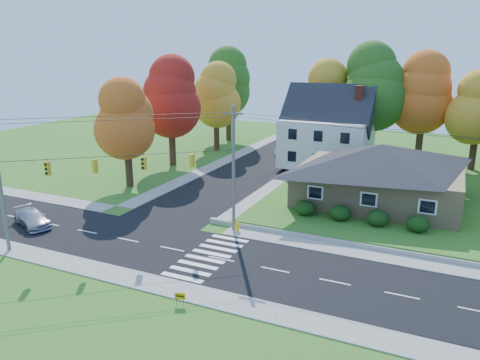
% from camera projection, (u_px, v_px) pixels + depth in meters
% --- Properties ---
extents(ground, '(120.00, 120.00, 0.00)m').
position_uv_depth(ground, '(221.00, 259.00, 32.45)').
color(ground, '#3D7923').
extents(road_main, '(90.00, 8.00, 0.02)m').
position_uv_depth(road_main, '(221.00, 259.00, 32.45)').
color(road_main, black).
rests_on(road_main, ground).
extents(road_cross, '(8.00, 44.00, 0.02)m').
position_uv_depth(road_cross, '(258.00, 166.00, 58.41)').
color(road_cross, black).
rests_on(road_cross, ground).
extents(sidewalk_north, '(90.00, 2.00, 0.08)m').
position_uv_depth(sidewalk_north, '(250.00, 234.00, 36.81)').
color(sidewalk_north, '#9C9A90').
rests_on(sidewalk_north, ground).
extents(sidewalk_south, '(90.00, 2.00, 0.08)m').
position_uv_depth(sidewalk_south, '(183.00, 291.00, 28.07)').
color(sidewalk_south, '#9C9A90').
rests_on(sidewalk_south, ground).
extents(lawn, '(30.00, 30.00, 0.50)m').
position_uv_depth(lawn, '(438.00, 196.00, 45.50)').
color(lawn, '#3D7923').
rests_on(lawn, ground).
extents(ranch_house, '(14.60, 10.60, 5.40)m').
position_uv_depth(ranch_house, '(379.00, 173.00, 42.33)').
color(ranch_house, tan).
rests_on(ranch_house, lawn).
extents(colonial_house, '(10.40, 8.40, 9.60)m').
position_uv_depth(colonial_house, '(328.00, 132.00, 55.68)').
color(colonial_house, silver).
rests_on(colonial_house, lawn).
extents(hedge_row, '(10.70, 1.70, 1.27)m').
position_uv_depth(hedge_row, '(359.00, 215.00, 37.69)').
color(hedge_row, '#163A10').
rests_on(hedge_row, lawn).
extents(traffic_infrastructure, '(38.10, 10.66, 10.00)m').
position_uv_depth(traffic_infrastructure, '(227.00, 183.00, 32.31)').
color(traffic_infrastructure, '#666059').
rests_on(traffic_infrastructure, ground).
extents(tree_lot_0, '(6.72, 6.72, 12.51)m').
position_uv_depth(tree_lot_0, '(325.00, 95.00, 60.74)').
color(tree_lot_0, '#3F2A19').
rests_on(tree_lot_0, lawn).
extents(tree_lot_1, '(7.84, 7.84, 14.60)m').
position_uv_depth(tree_lot_1, '(372.00, 87.00, 57.10)').
color(tree_lot_1, '#3F2A19').
rests_on(tree_lot_1, lawn).
extents(tree_lot_2, '(7.28, 7.28, 13.56)m').
position_uv_depth(tree_lot_2, '(424.00, 93.00, 55.73)').
color(tree_lot_2, '#3F2A19').
rests_on(tree_lot_2, lawn).
extents(tree_lot_3, '(6.16, 6.16, 11.47)m').
position_uv_depth(tree_lot_3, '(479.00, 108.00, 52.78)').
color(tree_lot_3, '#3F2A19').
rests_on(tree_lot_3, lawn).
extents(tree_west_0, '(6.16, 6.16, 11.47)m').
position_uv_depth(tree_west_0, '(126.00, 119.00, 47.87)').
color(tree_west_0, '#3F2A19').
rests_on(tree_west_0, ground).
extents(tree_west_1, '(7.28, 7.28, 13.56)m').
position_uv_depth(tree_west_1, '(170.00, 97.00, 56.67)').
color(tree_west_1, '#3F2A19').
rests_on(tree_west_1, ground).
extents(tree_west_2, '(6.72, 6.72, 12.51)m').
position_uv_depth(tree_west_2, '(216.00, 96.00, 65.18)').
color(tree_west_2, '#3F2A19').
rests_on(tree_west_2, ground).
extents(tree_west_3, '(7.84, 7.84, 14.60)m').
position_uv_depth(tree_west_3, '(228.00, 82.00, 72.63)').
color(tree_west_3, '#3F2A19').
rests_on(tree_west_3, ground).
extents(silver_sedan, '(4.90, 3.49, 1.32)m').
position_uv_depth(silver_sedan, '(32.00, 218.00, 38.34)').
color(silver_sedan, '#A09DAE').
rests_on(silver_sedan, road_main).
extents(white_car, '(2.06, 3.93, 1.23)m').
position_uv_depth(white_car, '(281.00, 150.00, 64.58)').
color(white_car, '#B4B7C7').
rests_on(white_car, road_cross).
extents(fire_hydrant, '(0.49, 0.39, 0.87)m').
position_uv_depth(fire_hydrant, '(238.00, 227.00, 37.21)').
color(fire_hydrant, yellow).
rests_on(fire_hydrant, ground).
extents(yard_sign, '(0.59, 0.22, 0.77)m').
position_uv_depth(yard_sign, '(180.00, 296.00, 26.49)').
color(yard_sign, black).
rests_on(yard_sign, ground).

